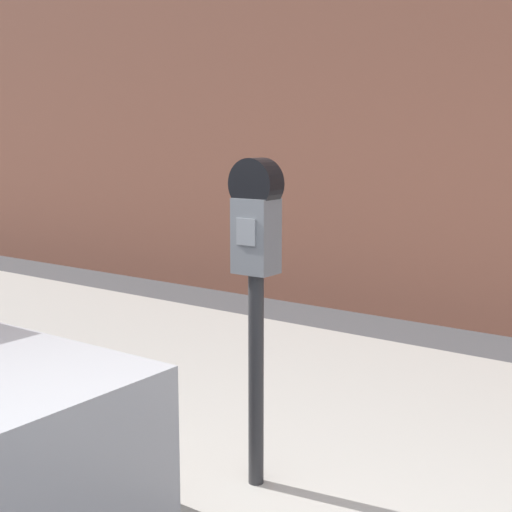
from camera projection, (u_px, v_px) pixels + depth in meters
sidewalk at (412, 435)px, 3.91m from camera, size 24.00×2.80×0.14m
parking_meter at (256, 260)px, 3.07m from camera, size 0.22×0.14×1.46m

